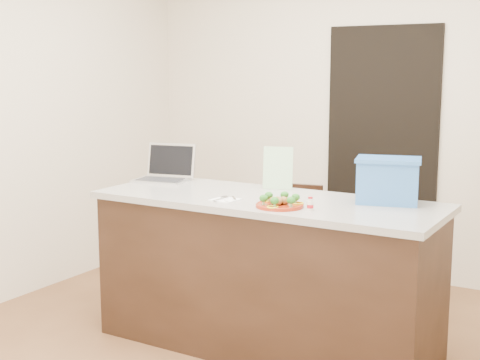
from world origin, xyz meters
The scene contains 15 objects.
room_shell centered at (0.00, 0.00, 1.62)m, with size 4.00×4.00×4.00m.
doorway centered at (0.10, 1.98, 1.00)m, with size 0.90×0.02×2.00m, color black.
island centered at (0.00, 0.25, 0.46)m, with size 2.06×0.76×0.92m.
plate centered at (0.19, 0.05, 0.93)m, with size 0.26×0.26×0.02m.
meatballs centered at (0.19, 0.05, 0.96)m, with size 0.11×0.11×0.04m.
broccoli centered at (0.19, 0.05, 0.97)m, with size 0.22×0.22×0.04m.
pepper_rings centered at (0.19, 0.05, 0.94)m, with size 0.24×0.23×0.01m.
napkin centered at (-0.17, 0.06, 0.92)m, with size 0.14×0.14×0.01m, color white.
fork centered at (-0.19, 0.07, 0.93)m, with size 0.04×0.17×0.00m.
knife centered at (-0.14, 0.05, 0.93)m, with size 0.07×0.16×0.01m.
yogurt_bottle centered at (0.37, 0.05, 0.95)m, with size 0.03×0.03×0.07m.
laptop centered at (-0.88, 0.45, 0.99)m, with size 0.39×0.34×0.24m.
leaflet centered at (-0.08, 0.54, 1.05)m, with size 0.19×0.00×0.27m, color white.
blue_box centered at (0.66, 0.47, 1.05)m, with size 0.41×0.34×0.25m.
chair centered at (-0.26, 1.12, 0.48)m, with size 0.43×0.44×0.84m.
Camera 1 is at (1.83, -3.13, 1.66)m, focal length 50.00 mm.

